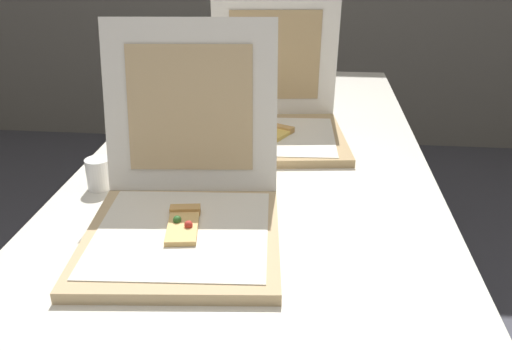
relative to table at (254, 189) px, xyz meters
The scene contains 5 objects.
table is the anchor object (origin of this frame).
pizza_box_front 0.33m from the table, 109.69° to the right, with size 0.40×0.47×0.38m.
pizza_box_middle 0.26m from the table, 80.32° to the left, with size 0.41×0.41×0.39m.
cup_white_near_center 0.38m from the table, 159.06° to the right, with size 0.06×0.06×0.07m, color white.
cup_white_far 0.43m from the table, 123.89° to the left, with size 0.06×0.06×0.07m, color white.
Camera 1 is at (0.12, -0.63, 1.30)m, focal length 37.47 mm.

